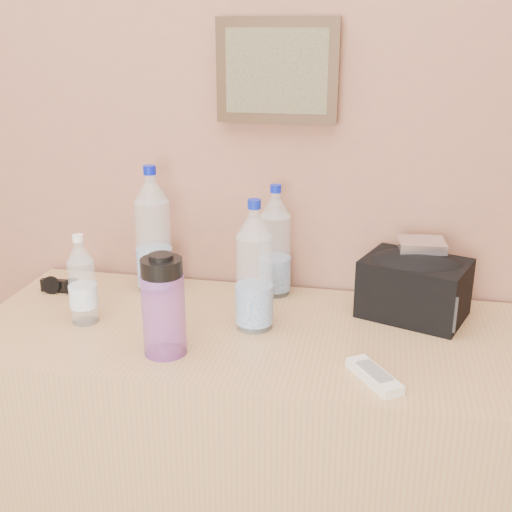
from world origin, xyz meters
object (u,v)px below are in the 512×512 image
at_px(pet_large_b, 153,237).
at_px(toiletry_bag, 414,285).
at_px(pet_large_d, 254,273).
at_px(dresser, 255,477).
at_px(sunglasses, 65,286).
at_px(pet_small, 82,284).
at_px(foil_packet, 422,245).
at_px(ac_remote, 374,376).
at_px(pet_large_c, 275,247).
at_px(nalgene_bottle, 163,305).

relative_size(pet_large_b, toiletry_bag, 1.41).
bearing_deg(pet_large_d, toiletry_bag, 20.88).
relative_size(dresser, sunglasses, 10.12).
distance_m(pet_small, foil_packet, 0.81).
xyz_separation_m(ac_remote, foil_packet, (0.09, 0.36, 0.16)).
height_order(pet_small, toiletry_bag, pet_small).
distance_m(dresser, pet_large_c, 0.59).
distance_m(dresser, pet_small, 0.66).
xyz_separation_m(pet_large_d, pet_small, (-0.40, -0.05, -0.04)).
bearing_deg(dresser, pet_large_d, 110.68).
bearing_deg(nalgene_bottle, dresser, 41.08).
bearing_deg(dresser, pet_large_c, 88.19).
height_order(dresser, pet_small, pet_small).
relative_size(nalgene_bottle, foil_packet, 2.07).
distance_m(pet_large_d, ac_remote, 0.36).
bearing_deg(toiletry_bag, nalgene_bottle, -130.52).
bearing_deg(foil_packet, pet_large_b, 179.54).
relative_size(pet_large_c, toiletry_bag, 1.23).
height_order(pet_large_d, sunglasses, pet_large_d).
bearing_deg(pet_large_d, dresser, -69.32).
relative_size(dresser, pet_large_b, 3.95).
height_order(pet_small, nalgene_bottle, nalgene_bottle).
distance_m(pet_small, ac_remote, 0.71).
relative_size(pet_large_d, pet_small, 1.42).
bearing_deg(pet_large_b, ac_remote, -31.91).
height_order(pet_large_b, ac_remote, pet_large_b).
relative_size(pet_small, foil_packet, 2.00).
bearing_deg(foil_packet, ac_remote, -104.63).
distance_m(pet_large_c, pet_small, 0.49).
relative_size(pet_large_d, ac_remote, 2.14).
bearing_deg(ac_remote, pet_large_d, -159.01).
xyz_separation_m(pet_large_d, foil_packet, (0.38, 0.17, 0.04)).
relative_size(toiletry_bag, foil_packet, 2.19).
distance_m(pet_large_c, ac_remote, 0.50).
xyz_separation_m(pet_large_c, sunglasses, (-0.55, -0.10, -0.11)).
bearing_deg(sunglasses, pet_large_b, 15.00).
height_order(dresser, pet_large_b, pet_large_b).
bearing_deg(toiletry_bag, pet_large_b, -163.04).
xyz_separation_m(pet_large_c, ac_remote, (0.27, -0.40, -0.12)).
relative_size(dresser, ac_remote, 9.23).
bearing_deg(pet_large_b, pet_small, -113.44).
height_order(pet_small, sunglasses, pet_small).
height_order(ac_remote, foil_packet, foil_packet).
height_order(toiletry_bag, foil_packet, foil_packet).
bearing_deg(dresser, ac_remote, -32.72).
relative_size(pet_large_d, sunglasses, 2.35).
bearing_deg(nalgene_bottle, ac_remote, -3.97).
xyz_separation_m(sunglasses, foil_packet, (0.91, 0.06, 0.16)).
bearing_deg(nalgene_bottle, pet_large_c, 64.71).
height_order(dresser, ac_remote, ac_remote).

